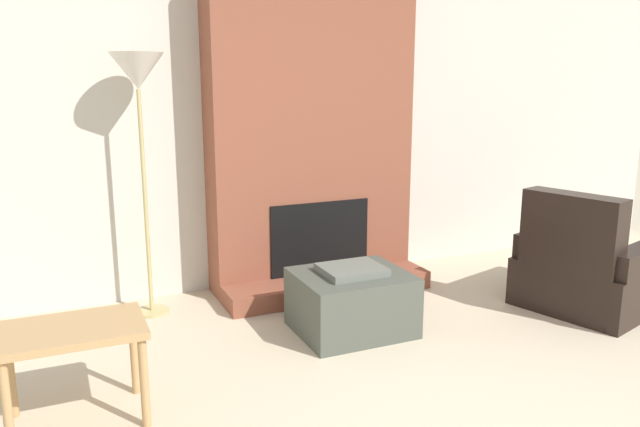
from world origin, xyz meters
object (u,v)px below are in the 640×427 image
side_table (73,341)px  armchair (588,273)px  ottoman (351,301)px  floor_lamp_left (138,84)px

side_table → armchair: bearing=2.7°
side_table → ottoman: bearing=14.9°
ottoman → armchair: armchair is taller
armchair → side_table: bearing=75.8°
ottoman → armchair: 1.87m
floor_lamp_left → armchair: bearing=-21.6°
armchair → side_table: 3.63m
armchair → floor_lamp_left: 3.56m
armchair → side_table: size_ratio=1.73×
ottoman → side_table: (-1.78, -0.47, 0.22)m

